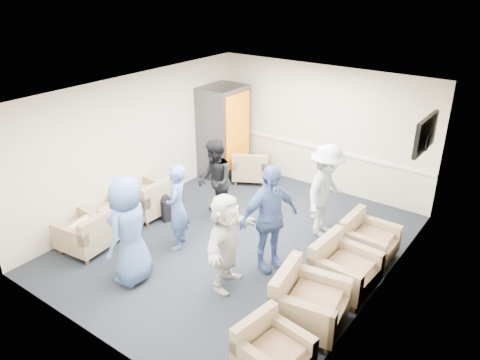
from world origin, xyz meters
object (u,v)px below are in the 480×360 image
Objects in this scene: armchair_left_mid at (112,219)px; armchair_right_midnear at (306,304)px; armchair_left_far at (149,200)px; person_front_left at (129,230)px; armchair_right_midfar at (342,269)px; person_mid_left at (177,207)px; person_mid_right at (269,219)px; person_front_right at (226,242)px; armchair_right_far at (366,241)px; person_back_left at (215,181)px; armchair_left_near at (88,234)px; armchair_corner at (251,168)px; person_back_right at (326,191)px; vending_machine at (223,132)px; armchair_right_near at (270,353)px.

armchair_right_midnear reaches higher than armchair_left_mid.
armchair_left_far is 0.48× the size of person_front_left.
person_mid_left reaches higher than armchair_right_midfar.
armchair_right_midnear is at bearing -102.89° from person_mid_right.
person_mid_right is at bearing 44.39° from armchair_right_midnear.
armchair_left_far is at bearing -153.11° from person_front_left.
armchair_right_midnear is at bearing 50.80° from person_mid_left.
armchair_left_far is 2.77m from person_front_right.
armchair_left_mid is at bearing -100.47° from person_mid_left.
armchair_left_mid reaches higher than armchair_right_far.
person_back_left is at bearing 82.20° from armchair_right_midfar.
armchair_right_midnear reaches higher than armchair_left_near.
armchair_corner is at bearing 176.57° from person_front_left.
armchair_left_mid is at bearing 78.72° from person_front_right.
person_back_right is at bearing 137.23° from person_front_left.
armchair_left_near is 0.97× the size of armchair_right_midfar.
armchair_left_far is 0.40× the size of vending_machine.
person_back_left is at bearing 51.60° from armchair_right_midnear.
armchair_right_midnear is 0.67× the size of person_mid_left.
person_front_left reaches higher than person_back_right.
person_mid_right reaches higher than armchair_left_far.
person_back_left reaches higher than armchair_right_near.
armchair_right_far is 0.45× the size of person_mid_right.
armchair_right_far reaches higher than armchair_corner.
person_back_right is (3.16, -1.07, -0.19)m from vending_machine.
person_mid_left is at bearing 104.76° from armchair_right_midfar.
vending_machine is 1.36× the size of person_front_right.
person_front_left reaches higher than person_mid_left.
armchair_left_mid is 1.03× the size of armchair_right_near.
person_mid_left is (-2.77, 0.45, 0.41)m from armchair_right_midnear.
armchair_left_far is 0.82× the size of armchair_right_midnear.
vending_machine is (-4.12, 2.37, 0.72)m from armchair_right_midfar.
person_front_left reaches higher than person_front_right.
person_mid_left is at bearing 70.93° from armchair_corner.
person_front_right is (-1.43, -1.98, 0.46)m from armchair_right_far.
person_mid_left is (1.16, 1.02, 0.45)m from armchair_left_near.
armchair_left_near is 0.54× the size of person_back_left.
person_mid_right is 1.16× the size of person_front_right.
armchair_left_far is at bearing 58.80° from person_front_right.
person_mid_left reaches higher than armchair_right_near.
person_back_left is 0.93× the size of person_back_right.
vending_machine is (-0.07, 3.39, 0.74)m from armchair_left_mid.
armchair_corner is 3.44m from person_mid_right.
armchair_right_far is (4.02, 1.11, -0.01)m from armchair_left_far.
person_front_left is 1.09× the size of person_back_left.
person_mid_right is at bearing 89.20° from armchair_left_far.
armchair_right_near is 3.50m from person_back_right.
person_front_right is (-1.46, -0.96, 0.44)m from armchair_right_midfar.
armchair_right_far is (0.01, 2.05, -0.04)m from armchair_right_midnear.
armchair_right_midnear reaches higher than armchair_right_near.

